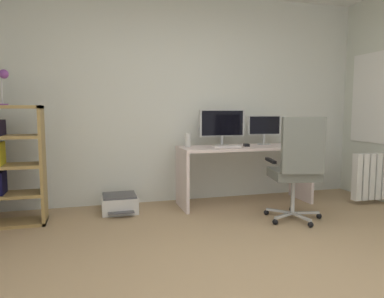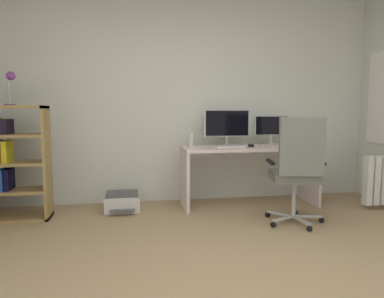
{
  "view_description": "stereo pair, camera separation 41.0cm",
  "coord_description": "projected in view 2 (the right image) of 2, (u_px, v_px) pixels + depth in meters",
  "views": [
    {
      "loc": [
        -1.1,
        -2.15,
        1.2
      ],
      "look_at": [
        -0.01,
        1.73,
        0.76
      ],
      "focal_mm": 33.88,
      "sensor_mm": 36.0,
      "label": 1
    },
    {
      "loc": [
        -0.7,
        -2.24,
        1.2
      ],
      "look_at": [
        -0.01,
        1.73,
        0.76
      ],
      "focal_mm": 33.88,
      "sensor_mm": 36.0,
      "label": 2
    }
  ],
  "objects": [
    {
      "name": "ground_plane",
      "position": [
        237.0,
        289.0,
        2.44
      ],
      "size": [
        5.08,
        4.89,
        0.02
      ],
      "primitive_type": "cube",
      "color": "tan",
      "rests_on": "ground"
    },
    {
      "name": "wall_back",
      "position": [
        183.0,
        99.0,
        4.74
      ],
      "size": [
        5.08,
        0.1,
        2.68
      ],
      "primitive_type": "cube",
      "color": "silver",
      "rests_on": "ground"
    },
    {
      "name": "desk",
      "position": [
        249.0,
        161.0,
        4.5
      ],
      "size": [
        1.67,
        0.56,
        0.74
      ],
      "color": "silver",
      "rests_on": "ground"
    },
    {
      "name": "monitor_main",
      "position": [
        227.0,
        124.0,
        4.55
      ],
      "size": [
        0.59,
        0.18,
        0.46
      ],
      "color": "#B2B5B7",
      "rests_on": "desk"
    },
    {
      "name": "monitor_secondary",
      "position": [
        271.0,
        127.0,
        4.66
      ],
      "size": [
        0.44,
        0.18,
        0.38
      ],
      "color": "#B2B5B7",
      "rests_on": "desk"
    },
    {
      "name": "keyboard",
      "position": [
        230.0,
        147.0,
        4.39
      ],
      "size": [
        0.35,
        0.15,
        0.02
      ],
      "primitive_type": "cube",
      "rotation": [
        0.0,
        0.0,
        -0.07
      ],
      "color": "silver",
      "rests_on": "desk"
    },
    {
      "name": "computer_mouse",
      "position": [
        251.0,
        146.0,
        4.45
      ],
      "size": [
        0.08,
        0.11,
        0.03
      ],
      "primitive_type": "cube",
      "rotation": [
        0.0,
        0.0,
        -0.16
      ],
      "color": "black",
      "rests_on": "desk"
    },
    {
      "name": "desktop_speaker",
      "position": [
        191.0,
        140.0,
        4.45
      ],
      "size": [
        0.07,
        0.07,
        0.17
      ],
      "primitive_type": "cylinder",
      "color": "silver",
      "rests_on": "desk"
    },
    {
      "name": "office_chair",
      "position": [
        297.0,
        167.0,
        3.69
      ],
      "size": [
        0.63,
        0.62,
        1.13
      ],
      "color": "#B7BABC",
      "rests_on": "ground"
    },
    {
      "name": "bookshelf",
      "position": [
        2.0,
        162.0,
        3.88
      ],
      "size": [
        0.79,
        0.33,
        1.24
      ],
      "color": "#9E7E46",
      "rests_on": "ground"
    },
    {
      "name": "desk_lamp",
      "position": [
        10.0,
        82.0,
        3.81
      ],
      "size": [
        0.13,
        0.11,
        0.36
      ],
      "color": "#7A3C90",
      "rests_on": "bookshelf"
    },
    {
      "name": "printer",
      "position": [
        122.0,
        202.0,
        4.33
      ],
      "size": [
        0.41,
        0.47,
        0.21
      ],
      "color": "silver",
      "rests_on": "ground"
    }
  ]
}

